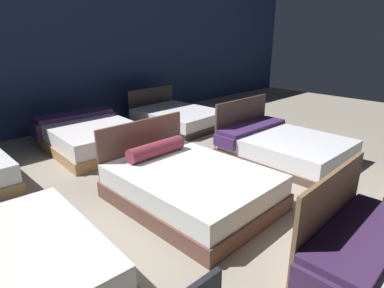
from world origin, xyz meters
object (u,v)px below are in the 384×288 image
(bed_4, at_px, (189,184))
(bed_7, at_px, (91,136))
(bed_3, at_px, (9,269))
(bed_8, at_px, (177,118))
(bed_5, at_px, (283,146))

(bed_4, bearing_deg, bed_7, 87.27)
(bed_3, relative_size, bed_7, 0.90)
(bed_8, bearing_deg, bed_4, -132.61)
(bed_7, bearing_deg, bed_4, -88.94)
(bed_3, relative_size, bed_5, 0.94)
(bed_4, xyz_separation_m, bed_5, (2.35, -0.02, -0.03))
(bed_3, relative_size, bed_8, 0.95)
(bed_5, bearing_deg, bed_7, 128.42)
(bed_3, distance_m, bed_7, 3.73)
(bed_4, bearing_deg, bed_8, 49.84)
(bed_3, bearing_deg, bed_8, 34.91)
(bed_7, distance_m, bed_8, 2.28)
(bed_5, distance_m, bed_7, 3.68)
(bed_5, bearing_deg, bed_4, -179.72)
(bed_8, bearing_deg, bed_3, -150.83)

